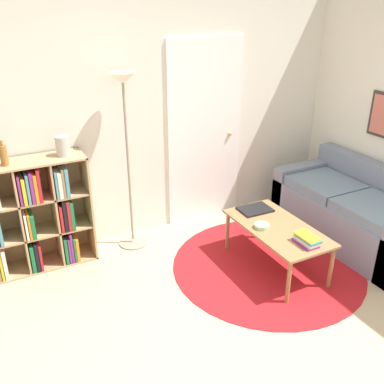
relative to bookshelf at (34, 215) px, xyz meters
name	(u,v)px	position (x,y,z in m)	size (l,w,h in m)	color
ground_plane	(295,362)	(1.38, -2.08, -0.53)	(14.00, 14.00, 0.00)	tan
wall_back	(162,112)	(1.40, 0.21, 0.76)	(7.09, 0.11, 2.60)	silver
rug	(267,265)	(1.92, -1.02, -0.53)	(1.81, 1.81, 0.01)	#B2191E
bookshelf	(34,215)	(0.00, 0.00, 0.00)	(0.95, 0.34, 1.06)	tan
floor_lamp	(125,118)	(0.92, -0.04, 0.80)	(0.30, 0.30, 1.75)	gray
couch	(356,213)	(3.05, -0.99, -0.24)	(0.81, 1.67, 0.77)	gray
coffee_table	(277,231)	(1.97, -1.06, -0.14)	(0.55, 1.04, 0.43)	#996B42
laptop	(255,209)	(1.97, -0.69, -0.09)	(0.32, 0.24, 0.02)	black
bowl	(262,226)	(1.82, -1.01, -0.08)	(0.14, 0.14, 0.04)	#9ED193
book_stack_on_table	(307,240)	(2.00, -1.41, -0.06)	(0.15, 0.22, 0.08)	#7F287A
bottle_right	(4,155)	(-0.16, -0.03, 0.62)	(0.06, 0.06, 0.22)	olive
vase_on_shelf	(63,146)	(0.33, 0.00, 0.61)	(0.12, 0.12, 0.18)	#B7B2A8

